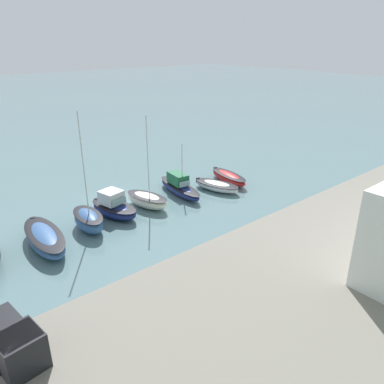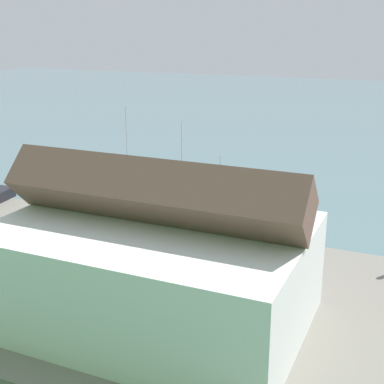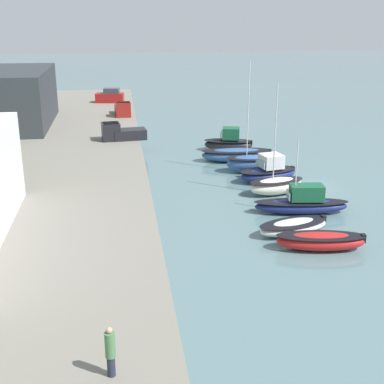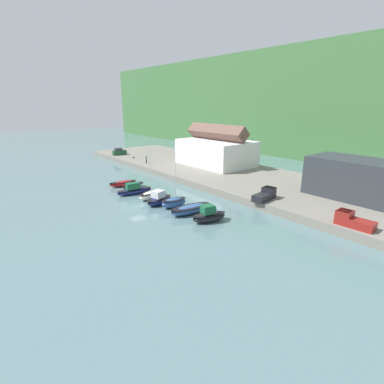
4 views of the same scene
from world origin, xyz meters
name	(u,v)px [view 4 (image 4 of 4)]	position (x,y,z in m)	size (l,w,h in m)	color
ground_plane	(137,205)	(0.00, 0.00, 0.00)	(320.00, 320.00, 0.00)	slate
hillside_backdrop	(363,103)	(0.00, 86.07, 16.69)	(240.00, 54.65, 33.39)	#42703D
quay_promenade	(240,178)	(0.00, 26.44, 0.68)	(108.24, 24.65, 1.36)	gray
harbor_clubhouse	(216,151)	(-11.89, 30.12, 5.04)	(18.66, 12.92, 10.45)	white
yacht_club_building	(362,180)	(24.54, 28.88, 4.68)	(16.74, 8.61, 6.63)	#2D3338
moored_boat_0	(123,183)	(-12.53, 3.74, 0.62)	(2.69, 6.06, 1.15)	red
moored_boat_1	(134,186)	(-9.75, 4.66, 0.53)	(3.43, 5.71, 0.98)	silver
moored_boat_2	(134,190)	(-6.01, 2.77, 0.81)	(2.71, 7.41, 5.68)	navy
moored_boat_3	(150,195)	(-1.41, 3.45, 0.77)	(3.18, 5.26, 9.24)	white
moored_boat_4	(159,199)	(2.11, 3.14, 0.91)	(3.55, 5.79, 2.51)	navy
moored_boat_5	(174,202)	(5.13, 4.13, 0.91)	(2.54, 4.73, 10.45)	#33568E
moored_boat_6	(191,209)	(9.11, 4.54, 0.72)	(3.03, 7.47, 1.37)	#33568E
moored_boat_7	(209,216)	(13.50, 4.47, 0.95)	(3.41, 5.72, 2.59)	black
parked_car_0	(119,152)	(-42.06, 17.45, 2.28)	(2.32, 4.39, 2.16)	#1E4C2D
pickup_truck_0	(266,195)	(14.69, 16.28, 2.18)	(2.50, 4.92, 1.90)	black
pickup_truck_1	(352,220)	(29.00, 15.77, 2.18)	(4.81, 2.17, 1.90)	maroon
person_on_quay	(146,159)	(-25.21, 17.05, 2.46)	(0.40, 0.40, 2.14)	#232838
dog_on_quay	(134,157)	(-32.90, 17.41, 1.82)	(0.80, 0.75, 0.68)	brown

